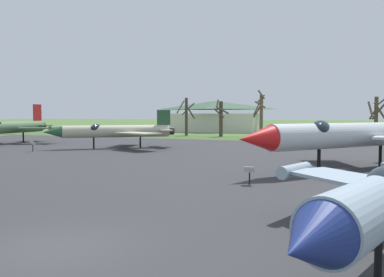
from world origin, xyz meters
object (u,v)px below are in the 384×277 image
object	(u,v)px
jet_fighter_rear_center	(115,131)
visitor_building	(214,117)
info_placard_rear_center	(33,145)
info_placard_front_left	(250,173)
jet_fighter_front_right	(6,127)
jet_fighter_front_left	(348,134)

from	to	relation	value
jet_fighter_rear_center	visitor_building	world-z (taller)	visitor_building
visitor_building	info_placard_rear_center	bearing A→B (deg)	-88.81
info_placard_front_left	jet_fighter_front_right	bearing A→B (deg)	155.86
jet_fighter_front_left	jet_fighter_front_right	distance (m)	41.39
jet_fighter_front_right	jet_fighter_rear_center	xyz separation A→B (m)	(15.97, 0.57, -0.26)
visitor_building	jet_fighter_front_left	bearing A→B (deg)	-61.00
info_placard_front_left	info_placard_rear_center	xyz separation A→B (m)	(-25.32, 9.85, 0.02)
jet_fighter_front_left	visitor_building	distance (m)	63.61
jet_fighter_rear_center	visitor_building	distance (m)	47.64
jet_fighter_rear_center	info_placard_rear_center	bearing A→B (deg)	-125.85
jet_fighter_front_left	info_placard_front_left	distance (m)	9.65
info_placard_front_left	jet_fighter_front_right	distance (m)	39.76
jet_fighter_front_right	info_placard_rear_center	bearing A→B (deg)	-30.36
jet_fighter_front_left	jet_fighter_front_right	bearing A→B (deg)	169.08
info_placard_rear_center	visitor_building	distance (m)	54.27
jet_fighter_rear_center	info_placard_rear_center	distance (m)	8.70
jet_fighter_rear_center	visitor_building	bearing A→B (deg)	97.44
info_placard_front_left	jet_fighter_rear_center	xyz separation A→B (m)	(-20.28, 16.82, 1.29)
info_placard_front_left	jet_fighter_rear_center	world-z (taller)	jet_fighter_rear_center
info_placard_front_left	visitor_building	distance (m)	69.34
jet_fighter_front_left	info_placard_front_left	bearing A→B (deg)	-117.52
jet_fighter_front_left	visitor_building	size ratio (longest dim) A/B	0.73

